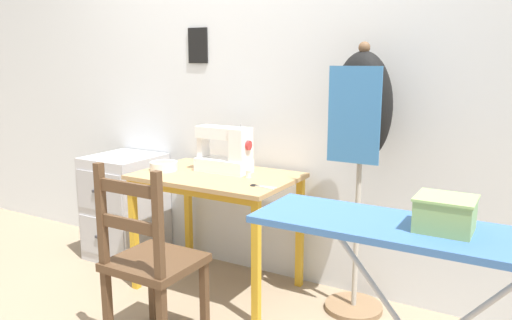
{
  "coord_description": "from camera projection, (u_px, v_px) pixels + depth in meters",
  "views": [
    {
      "loc": [
        1.64,
        -2.07,
        1.38
      ],
      "look_at": [
        0.29,
        0.28,
        0.84
      ],
      "focal_mm": 35.0,
      "sensor_mm": 36.0,
      "label": 1
    }
  ],
  "objects": [
    {
      "name": "filing_cabinet",
      "position": [
        126.0,
        206.0,
        3.53
      ],
      "size": [
        0.44,
        0.49,
        0.73
      ],
      "color": "#B7B7BC",
      "rests_on": "ground_plane"
    },
    {
      "name": "ironing_board",
      "position": [
        428.0,
        243.0,
        1.61
      ],
      "size": [
        1.16,
        0.35,
        0.85
      ],
      "color": "#3D6BAD",
      "rests_on": "ground_plane"
    },
    {
      "name": "storage_box",
      "position": [
        445.0,
        214.0,
        1.58
      ],
      "size": [
        0.18,
        0.16,
        0.11
      ],
      "color": "#8EB266",
      "rests_on": "ironing_board"
    },
    {
      "name": "wooden_chair",
      "position": [
        151.0,
        262.0,
        2.37
      ],
      "size": [
        0.4,
        0.38,
        0.92
      ],
      "color": "#513823",
      "rests_on": "ground_plane"
    },
    {
      "name": "wall_back",
      "position": [
        248.0,
        77.0,
        3.16
      ],
      "size": [
        10.0,
        0.06,
        2.55
      ],
      "color": "silver",
      "rests_on": "ground_plane"
    },
    {
      "name": "scissors",
      "position": [
        259.0,
        186.0,
        2.66
      ],
      "size": [
        0.15,
        0.04,
        0.01
      ],
      "color": "silver",
      "rests_on": "sewing_table"
    },
    {
      "name": "sewing_table",
      "position": [
        215.0,
        190.0,
        2.96
      ],
      "size": [
        0.93,
        0.61,
        0.72
      ],
      "color": "tan",
      "rests_on": "ground_plane"
    },
    {
      "name": "ground_plane",
      "position": [
        188.0,
        307.0,
        2.83
      ],
      "size": [
        14.0,
        14.0,
        0.0
      ],
      "primitive_type": "plane",
      "color": "gray"
    },
    {
      "name": "sewing_machine",
      "position": [
        226.0,
        151.0,
        2.98
      ],
      "size": [
        0.35,
        0.16,
        0.3
      ],
      "color": "white",
      "rests_on": "sewing_table"
    },
    {
      "name": "dress_form",
      "position": [
        361.0,
        123.0,
        2.6
      ],
      "size": [
        0.32,
        0.32,
        1.47
      ],
      "color": "#846647",
      "rests_on": "ground_plane"
    },
    {
      "name": "fabric_bowl",
      "position": [
        164.0,
        166.0,
        3.05
      ],
      "size": [
        0.17,
        0.17,
        0.05
      ],
      "color": "silver",
      "rests_on": "sewing_table"
    },
    {
      "name": "thread_spool_near_machine",
      "position": [
        248.0,
        174.0,
        2.86
      ],
      "size": [
        0.03,
        0.03,
        0.04
      ],
      "color": "silver",
      "rests_on": "sewing_table"
    }
  ]
}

